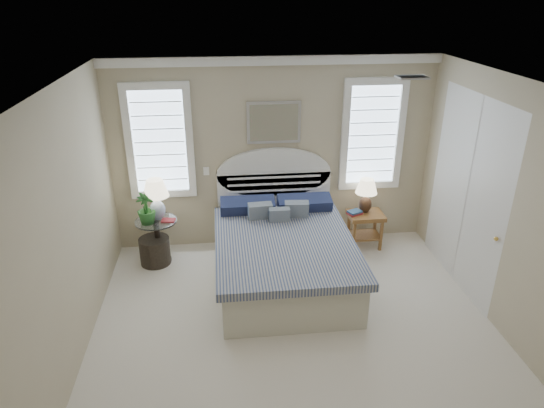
{
  "coord_description": "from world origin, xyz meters",
  "views": [
    {
      "loc": [
        -0.75,
        -3.95,
        3.51
      ],
      "look_at": [
        -0.19,
        1.0,
        1.27
      ],
      "focal_mm": 32.0,
      "sensor_mm": 36.0,
      "label": 1
    }
  ],
  "objects_px": {
    "bed": "(283,251)",
    "lamp_right": "(366,192)",
    "side_table_left": "(158,236)",
    "lamp_left": "(156,195)",
    "floor_pot": "(155,251)",
    "nightstand_right": "(365,223)"
  },
  "relations": [
    {
      "from": "bed",
      "to": "lamp_right",
      "type": "height_order",
      "value": "bed"
    },
    {
      "from": "lamp_left",
      "to": "side_table_left",
      "type": "bearing_deg",
      "value": -113.93
    },
    {
      "from": "bed",
      "to": "side_table_left",
      "type": "height_order",
      "value": "bed"
    },
    {
      "from": "bed",
      "to": "lamp_right",
      "type": "distance_m",
      "value": 1.58
    },
    {
      "from": "nightstand_right",
      "to": "lamp_right",
      "type": "relative_size",
      "value": 1.05
    },
    {
      "from": "bed",
      "to": "side_table_left",
      "type": "distance_m",
      "value": 1.75
    },
    {
      "from": "bed",
      "to": "lamp_right",
      "type": "xyz_separation_m",
      "value": [
        1.3,
        0.77,
        0.45
      ]
    },
    {
      "from": "bed",
      "to": "floor_pot",
      "type": "bearing_deg",
      "value": 162.1
    },
    {
      "from": "lamp_left",
      "to": "floor_pot",
      "type": "bearing_deg",
      "value": -125.91
    },
    {
      "from": "bed",
      "to": "side_table_left",
      "type": "relative_size",
      "value": 3.61
    },
    {
      "from": "lamp_right",
      "to": "bed",
      "type": "bearing_deg",
      "value": -149.52
    },
    {
      "from": "side_table_left",
      "to": "floor_pot",
      "type": "xyz_separation_m",
      "value": [
        -0.05,
        -0.04,
        -0.2
      ]
    },
    {
      "from": "bed",
      "to": "floor_pot",
      "type": "height_order",
      "value": "bed"
    },
    {
      "from": "lamp_left",
      "to": "lamp_right",
      "type": "relative_size",
      "value": 1.13
    },
    {
      "from": "lamp_left",
      "to": "nightstand_right",
      "type": "bearing_deg",
      "value": 0.72
    },
    {
      "from": "nightstand_right",
      "to": "floor_pot",
      "type": "height_order",
      "value": "nightstand_right"
    },
    {
      "from": "bed",
      "to": "nightstand_right",
      "type": "distance_m",
      "value": 1.47
    },
    {
      "from": "bed",
      "to": "lamp_right",
      "type": "relative_size",
      "value": 4.5
    },
    {
      "from": "bed",
      "to": "nightstand_right",
      "type": "height_order",
      "value": "bed"
    },
    {
      "from": "side_table_left",
      "to": "lamp_right",
      "type": "relative_size",
      "value": 1.25
    },
    {
      "from": "side_table_left",
      "to": "nightstand_right",
      "type": "bearing_deg",
      "value": 1.94
    },
    {
      "from": "floor_pot",
      "to": "lamp_left",
      "type": "relative_size",
      "value": 0.73
    }
  ]
}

